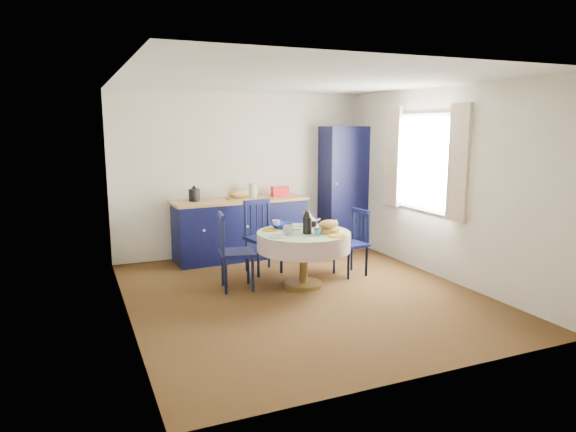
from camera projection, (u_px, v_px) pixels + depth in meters
The scene contains 17 objects.
floor at pixel (302, 294), 6.17m from camera, with size 4.50×4.50×0.00m, color black.
ceiling at pixel (303, 80), 5.73m from camera, with size 4.50×4.50×0.00m, color white.
wall_back at pixel (242, 174), 7.99m from camera, with size 4.00×0.02×2.50m, color white.
wall_left at pixel (123, 201), 5.18m from camera, with size 0.02×4.50×2.50m, color white.
wall_right at pixel (441, 184), 6.72m from camera, with size 0.02×4.50×2.50m, color white.
window at pixel (425, 161), 6.93m from camera, with size 0.10×1.74×1.45m.
kitchen_counter at pixel (240, 228), 7.77m from camera, with size 2.07×0.73×1.15m.
pantry_cabinet at pixel (343, 187), 8.45m from camera, with size 0.70×0.51×1.98m.
dining_table at pixel (304, 241), 6.38m from camera, with size 1.16×1.16×0.98m.
chair_left at pixel (234, 251), 6.29m from camera, with size 0.47×0.49×0.96m.
chair_far at pixel (262, 236), 7.05m from camera, with size 0.50×0.48×0.99m.
chair_right at pixel (353, 242), 6.92m from camera, with size 0.43×0.44×0.89m.
mug_a at pixel (289, 230), 6.24m from camera, with size 0.14×0.14×0.11m, color silver.
mug_b at pixel (317, 232), 6.17m from camera, with size 0.09×0.09×0.09m, color #347276.
mug_c at pixel (313, 224), 6.65m from camera, with size 0.11×0.11×0.09m, color black.
mug_d at pixel (276, 224), 6.61m from camera, with size 0.11×0.11×0.10m, color silver.
cobalt_bowl at pixel (281, 226), 6.57m from camera, with size 0.28×0.28×0.07m, color navy.
Camera 1 is at (-2.47, -5.37, 2.02)m, focal length 32.00 mm.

